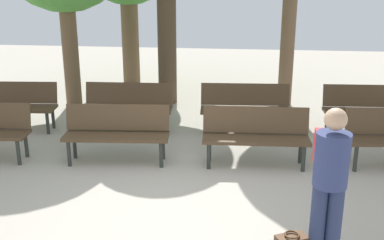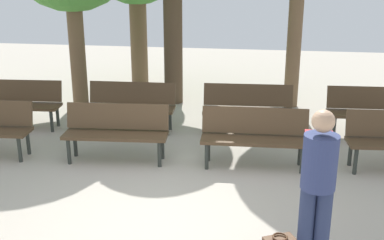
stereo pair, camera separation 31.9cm
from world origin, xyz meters
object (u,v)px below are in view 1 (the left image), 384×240
Objects in this scene: bench_r0_c2 at (256,133)px; bench_r1_c3 at (369,107)px; bench_r1_c2 at (245,105)px; visitor_with_backpack at (330,176)px; bench_r0_c1 at (117,130)px; bench_r1_c0 at (12,103)px; bench_r1_c1 at (128,104)px.

bench_r1_c3 is at bearing 36.08° from bench_r0_c2.
visitor_with_backpack reaches higher than bench_r1_c2.
bench_r0_c1 is at bearing -38.34° from visitor_with_backpack.
bench_r1_c0 is (-4.40, 1.16, 0.00)m from bench_r0_c2.
bench_r1_c3 is 4.28m from visitor_with_backpack.
bench_r0_c2 and bench_r1_c0 have the same top height.
visitor_with_backpack is at bearing -81.15° from bench_r1_c2.
bench_r1_c1 is (-0.15, 1.41, 0.00)m from bench_r0_c1.
bench_r1_c2 is at bearing -179.62° from bench_r1_c3.
bench_r0_c2 and bench_r1_c3 have the same top height.
bench_r1_c2 is at bearing 0.05° from bench_r1_c0.
bench_r0_c2 is 1.48m from bench_r1_c2.
bench_r0_c1 is 2.12m from bench_r0_c2.
bench_r0_c2 is 2.63m from bench_r1_c1.
bench_r1_c2 and bench_r1_c3 have the same top height.
bench_r1_c2 is (-0.16, 1.47, 0.00)m from bench_r0_c2.
bench_r1_c3 is (2.20, 0.13, 0.00)m from bench_r1_c2.
bench_r0_c2 and bench_r1_c1 have the same top height.
bench_r0_c2 is at bearing -32.26° from bench_r1_c1.
bench_r0_c1 is at bearing -33.03° from bench_r1_c0.
bench_r1_c0 and bench_r1_c2 have the same top height.
bench_r0_c2 is at bearing -144.87° from bench_r1_c3.
visitor_with_backpack is (-1.38, -4.03, 0.43)m from bench_r1_c3.
bench_r1_c3 is at bearing 1.63° from bench_r1_c1.
bench_r0_c1 is 2.51m from bench_r1_c2.
bench_r1_c0 is at bearing -178.91° from bench_r1_c2.
bench_r1_c0 is 6.22m from visitor_with_backpack.
bench_r1_c2 is 4.00m from visitor_with_backpack.
bench_r0_c1 is 4.50m from bench_r1_c3.
bench_r1_c3 is 0.98× the size of visitor_with_backpack.
bench_r1_c1 is 1.00× the size of bench_r1_c2.
bench_r0_c2 is 0.98× the size of visitor_with_backpack.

